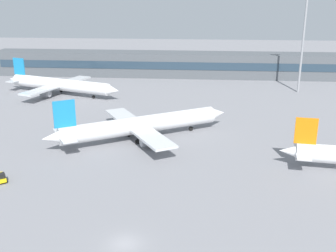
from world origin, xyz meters
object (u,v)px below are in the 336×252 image
(floodlight_tower_west, at_px, (303,37))
(baggage_tug_yellow, at_px, (0,177))
(airplane_mid, at_px, (142,125))
(airplane_far, at_px, (61,85))

(floodlight_tower_west, bearing_deg, baggage_tug_yellow, -132.14)
(airplane_mid, distance_m, floodlight_tower_west, 66.69)
(baggage_tug_yellow, relative_size, floodlight_tower_west, 0.12)
(airplane_far, xyz_separation_m, floodlight_tower_west, (75.27, 9.90, 14.49))
(airplane_far, bearing_deg, airplane_mid, -50.56)
(airplane_mid, xyz_separation_m, airplane_far, (-31.49, 38.29, -0.04))
(baggage_tug_yellow, bearing_deg, floodlight_tower_west, 47.86)
(airplane_mid, height_order, baggage_tug_yellow, airplane_mid)
(airplane_far, distance_m, baggage_tug_yellow, 62.74)
(baggage_tug_yellow, xyz_separation_m, floodlight_tower_west, (64.91, 71.74, 16.89))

